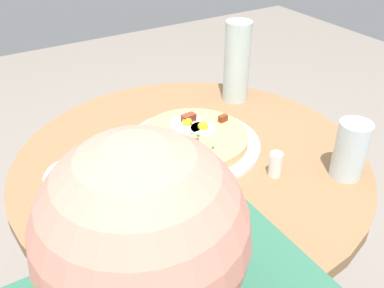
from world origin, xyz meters
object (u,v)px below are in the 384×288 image
(water_glass, at_px, (350,150))
(water_bottle, at_px, (237,62))
(fork, at_px, (169,217))
(salt_shaker, at_px, (276,164))
(breakfast_pizza, at_px, (193,137))
(bread_plate, at_px, (81,176))
(knife, at_px, (183,226))
(dining_table, at_px, (191,213))
(pizza_plate, at_px, (193,144))

(water_glass, xyz_separation_m, water_bottle, (-0.01, -0.42, 0.05))
(fork, relative_size, salt_shaker, 3.17)
(water_glass, distance_m, water_bottle, 0.42)
(salt_shaker, bearing_deg, breakfast_pizza, -64.44)
(water_bottle, bearing_deg, bread_plate, 14.67)
(knife, height_order, salt_shaker, salt_shaker)
(water_glass, xyz_separation_m, salt_shaker, (0.13, -0.08, -0.04))
(dining_table, xyz_separation_m, knife, (0.14, 0.19, 0.18))
(breakfast_pizza, bearing_deg, salt_shaker, 115.56)
(water_glass, relative_size, salt_shaker, 2.28)
(salt_shaker, bearing_deg, fork, 0.68)
(water_bottle, distance_m, salt_shaker, 0.38)
(knife, bearing_deg, salt_shaker, 174.26)
(fork, bearing_deg, dining_table, -146.45)
(pizza_plate, height_order, knife, pizza_plate)
(dining_table, bearing_deg, knife, 55.06)
(dining_table, distance_m, salt_shaker, 0.28)
(dining_table, height_order, salt_shaker, salt_shaker)
(bread_plate, distance_m, water_bottle, 0.54)
(salt_shaker, bearing_deg, water_glass, 149.24)
(breakfast_pizza, bearing_deg, water_glass, 129.68)
(bread_plate, height_order, salt_shaker, salt_shaker)
(bread_plate, distance_m, knife, 0.27)
(breakfast_pizza, distance_m, fork, 0.26)
(water_bottle, bearing_deg, salt_shaker, 67.19)
(bread_plate, bearing_deg, dining_table, 167.75)
(water_glass, height_order, salt_shaker, water_glass)
(bread_plate, xyz_separation_m, fork, (-0.10, 0.21, 0.00))
(dining_table, relative_size, pizza_plate, 2.55)
(bread_plate, xyz_separation_m, knife, (-0.11, 0.25, 0.00))
(dining_table, distance_m, water_bottle, 0.43)
(knife, xyz_separation_m, water_bottle, (-0.40, -0.38, 0.11))
(knife, bearing_deg, water_glass, 159.71)
(knife, relative_size, water_bottle, 0.80)
(pizza_plate, xyz_separation_m, bread_plate, (0.27, -0.02, -0.00))
(knife, height_order, water_glass, water_glass)
(bread_plate, xyz_separation_m, water_bottle, (-0.51, -0.13, 0.11))
(pizza_plate, height_order, water_glass, water_glass)
(breakfast_pizza, relative_size, knife, 1.46)
(breakfast_pizza, bearing_deg, bread_plate, -3.91)
(knife, xyz_separation_m, salt_shaker, (-0.25, -0.04, 0.02))
(knife, bearing_deg, pizza_plate, -139.68)
(fork, xyz_separation_m, water_glass, (-0.40, 0.08, 0.06))
(fork, relative_size, knife, 1.00)
(knife, bearing_deg, bread_plate, -80.41)
(fork, xyz_separation_m, water_bottle, (-0.41, -0.35, 0.11))
(bread_plate, height_order, knife, bread_plate)
(fork, distance_m, salt_shaker, 0.26)
(dining_table, bearing_deg, fork, 47.79)
(knife, height_order, water_bottle, water_bottle)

